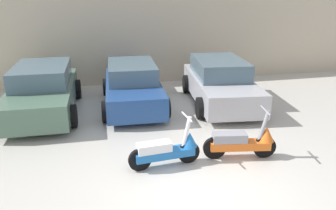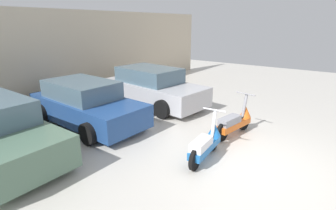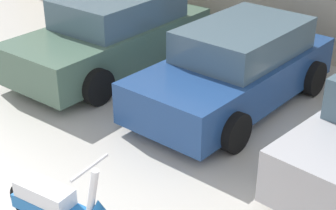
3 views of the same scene
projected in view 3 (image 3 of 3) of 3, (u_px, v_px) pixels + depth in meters
scooter_front_left at (65, 208)px, 5.62m from camera, size 1.55×0.56×1.08m
car_rear_left at (113, 34)px, 9.87m from camera, size 2.07×4.20×1.42m
car_rear_center at (236, 68)px, 8.48m from camera, size 2.08×4.04×1.34m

